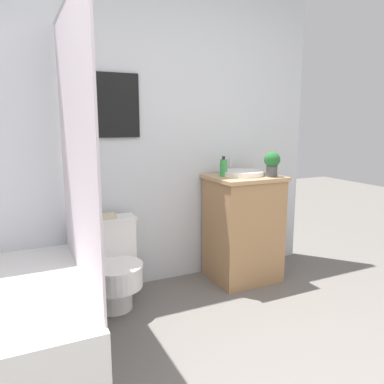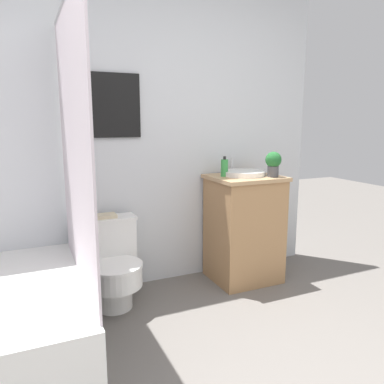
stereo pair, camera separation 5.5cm
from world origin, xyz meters
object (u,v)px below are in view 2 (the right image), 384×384
(sink, at_px, (244,173))
(potted_plant, at_px, (273,163))
(soap_bottle, at_px, (224,168))
(toilet, at_px, (111,264))
(book_on_tank, at_px, (106,216))

(sink, xyz_separation_m, potted_plant, (0.17, -0.16, 0.09))
(sink, height_order, soap_bottle, soap_bottle)
(potted_plant, bearing_deg, toilet, 173.74)
(sink, height_order, book_on_tank, sink)
(potted_plant, bearing_deg, book_on_tank, 168.42)
(soap_bottle, distance_m, book_on_tank, 1.01)
(sink, distance_m, book_on_tank, 1.16)
(soap_bottle, distance_m, potted_plant, 0.39)
(sink, distance_m, soap_bottle, 0.18)
(sink, bearing_deg, book_on_tank, 174.55)
(toilet, bearing_deg, book_on_tank, 90.00)
(soap_bottle, xyz_separation_m, book_on_tank, (-0.95, 0.08, -0.32))
(book_on_tank, bearing_deg, sink, -5.45)
(sink, relative_size, book_on_tank, 2.55)
(toilet, height_order, soap_bottle, soap_bottle)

